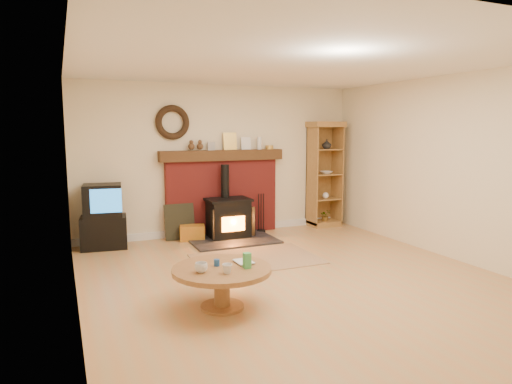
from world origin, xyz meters
name	(u,v)px	position (x,y,z in m)	size (l,w,h in m)	color
ground	(293,278)	(0.00, 0.00, 0.00)	(5.50, 5.50, 0.00)	tan
room_shell	(290,139)	(-0.02, 0.09, 1.72)	(5.02, 5.52, 2.61)	beige
chimney_breast	(222,189)	(0.00, 2.67, 0.80)	(2.20, 0.22, 1.78)	maroon
wood_stove	(229,219)	(-0.03, 2.27, 0.33)	(1.40, 1.00, 1.24)	black
area_rug	(256,259)	(-0.09, 0.94, 0.01)	(1.72, 1.18, 0.01)	brown
tv_unit	(103,218)	(-2.02, 2.47, 0.48)	(0.73, 0.55, 1.00)	black
curio_cabinet	(324,174)	(2.00, 2.55, 0.99)	(0.63, 0.46, 1.98)	brown
firelog_box	(192,233)	(-0.63, 2.40, 0.13)	(0.40, 0.25, 0.25)	gold
leaning_painting	(180,222)	(-0.80, 2.55, 0.30)	(0.50, 0.03, 0.60)	black
fire_tools	(261,225)	(0.67, 2.50, 0.13)	(0.16, 0.16, 0.70)	black
coffee_table	(222,275)	(-1.13, -0.55, 0.35)	(1.03, 1.03, 0.60)	brown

